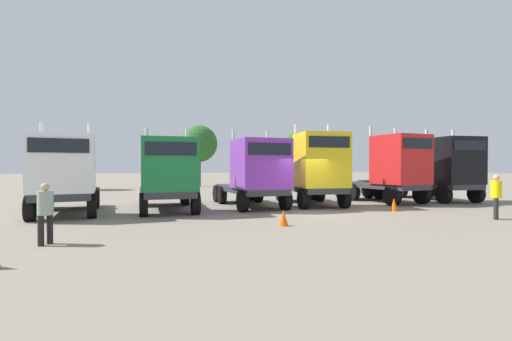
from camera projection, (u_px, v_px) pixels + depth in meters
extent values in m
plane|color=gray|center=(309.00, 212.00, 16.81)|extent=(200.00, 200.00, 0.00)
cube|color=#333338|center=(68.00, 193.00, 16.62)|extent=(2.50, 6.07, 0.30)
cube|color=white|center=(63.00, 163.00, 14.88)|extent=(2.51, 2.37, 2.40)
cube|color=black|center=(59.00, 145.00, 13.80)|extent=(2.10, 0.14, 0.55)
cylinder|color=silver|center=(90.00, 157.00, 16.41)|extent=(0.19, 0.19, 3.00)
cylinder|color=silver|center=(42.00, 157.00, 15.70)|extent=(0.19, 0.19, 3.00)
cylinder|color=#333338|center=(71.00, 187.00, 17.83)|extent=(1.15, 1.15, 0.12)
cylinder|color=black|center=(92.00, 206.00, 14.92)|extent=(0.40, 1.03, 1.02)
cylinder|color=black|center=(30.00, 208.00, 14.09)|extent=(0.40, 1.03, 1.02)
cylinder|color=black|center=(95.00, 198.00, 18.32)|extent=(0.40, 1.03, 1.02)
cylinder|color=black|center=(46.00, 200.00, 17.49)|extent=(0.40, 1.03, 1.02)
cylinder|color=black|center=(96.00, 197.00, 19.34)|extent=(0.40, 1.03, 1.02)
cylinder|color=black|center=(49.00, 198.00, 18.51)|extent=(0.40, 1.03, 1.02)
cube|color=#333338|center=(167.00, 191.00, 18.05)|extent=(2.42, 6.38, 0.30)
cube|color=#197238|center=(169.00, 164.00, 16.22)|extent=(2.49, 2.61, 2.34)
cube|color=black|center=(171.00, 149.00, 14.99)|extent=(2.10, 0.11, 0.55)
cylinder|color=silver|center=(187.00, 158.00, 17.85)|extent=(0.19, 0.19, 2.94)
cylinder|color=silver|center=(147.00, 158.00, 17.29)|extent=(0.19, 0.19, 2.94)
cylinder|color=#333338|center=(165.00, 185.00, 19.37)|extent=(1.14, 1.14, 0.12)
cylinder|color=black|center=(196.00, 203.00, 16.03)|extent=(0.39, 1.03, 1.02)
cylinder|color=black|center=(144.00, 205.00, 15.38)|extent=(0.39, 1.03, 1.02)
cylinder|color=black|center=(186.00, 196.00, 19.86)|extent=(0.39, 1.03, 1.02)
cylinder|color=black|center=(144.00, 197.00, 19.21)|extent=(0.39, 1.03, 1.02)
cylinder|color=black|center=(184.00, 194.00, 20.91)|extent=(0.39, 1.03, 1.02)
cylinder|color=black|center=(144.00, 195.00, 20.26)|extent=(0.39, 1.03, 1.02)
cube|color=#333338|center=(248.00, 189.00, 19.59)|extent=(2.25, 6.25, 0.30)
cube|color=purple|center=(260.00, 164.00, 17.86)|extent=(2.42, 2.61, 2.41)
cube|color=black|center=(270.00, 149.00, 16.61)|extent=(2.10, 0.06, 0.55)
cylinder|color=silver|center=(267.00, 159.00, 19.53)|extent=(0.18, 0.18, 3.01)
cylinder|color=silver|center=(234.00, 158.00, 18.89)|extent=(0.18, 0.18, 3.01)
cylinder|color=#333338|center=(241.00, 184.00, 20.88)|extent=(1.11, 1.11, 0.12)
cylinder|color=black|center=(285.00, 200.00, 17.69)|extent=(0.36, 1.01, 1.00)
cylinder|color=black|center=(243.00, 201.00, 16.95)|extent=(0.36, 1.01, 1.00)
cylinder|color=black|center=(258.00, 194.00, 21.39)|extent=(0.36, 1.01, 1.00)
cylinder|color=black|center=(222.00, 195.00, 20.65)|extent=(0.36, 1.01, 1.00)
cylinder|color=black|center=(252.00, 193.00, 22.43)|extent=(0.36, 1.01, 1.00)
cylinder|color=black|center=(217.00, 194.00, 21.69)|extent=(0.36, 1.01, 1.00)
cube|color=#333338|center=(309.00, 188.00, 20.44)|extent=(3.01, 6.03, 0.30)
cube|color=yellow|center=(321.00, 160.00, 18.70)|extent=(2.70, 2.60, 2.80)
cube|color=black|center=(330.00, 142.00, 17.56)|extent=(2.08, 0.34, 0.55)
cylinder|color=silver|center=(329.00, 155.00, 20.14)|extent=(0.20, 0.20, 3.40)
cylinder|color=silver|center=(296.00, 155.00, 19.78)|extent=(0.20, 0.20, 3.40)
cylinder|color=#333338|center=(302.00, 183.00, 21.69)|extent=(1.25, 1.25, 0.12)
cylinder|color=black|center=(344.00, 198.00, 18.51)|extent=(0.49, 1.05, 1.01)
cylinder|color=black|center=(303.00, 199.00, 18.09)|extent=(0.49, 1.05, 1.01)
cylinder|color=black|center=(320.00, 193.00, 21.92)|extent=(0.49, 1.05, 1.01)
cylinder|color=black|center=(285.00, 194.00, 21.50)|extent=(0.49, 1.05, 1.01)
cylinder|color=black|center=(313.00, 192.00, 23.00)|extent=(0.49, 1.05, 1.01)
cylinder|color=black|center=(280.00, 192.00, 22.58)|extent=(0.49, 1.05, 1.01)
cube|color=#333338|center=(380.00, 185.00, 21.89)|extent=(2.64, 5.76, 0.30)
cube|color=red|center=(400.00, 160.00, 20.41)|extent=(2.58, 2.60, 2.76)
cube|color=black|center=(418.00, 143.00, 19.27)|extent=(2.10, 0.21, 0.55)
cylinder|color=silver|center=(395.00, 155.00, 22.03)|extent=(0.19, 0.19, 3.36)
cylinder|color=silver|center=(371.00, 155.00, 21.27)|extent=(0.19, 0.19, 3.36)
cylinder|color=#333338|center=(366.00, 181.00, 23.02)|extent=(1.18, 1.18, 0.12)
cylinder|color=black|center=(422.00, 195.00, 20.41)|extent=(0.43, 1.11, 1.08)
cylinder|color=black|center=(392.00, 196.00, 19.53)|extent=(0.43, 1.11, 1.08)
cylinder|color=black|center=(380.00, 191.00, 23.44)|extent=(0.43, 1.11, 1.08)
cylinder|color=black|center=(353.00, 192.00, 22.55)|extent=(0.43, 1.11, 1.08)
cylinder|color=black|center=(368.00, 190.00, 24.45)|extent=(0.43, 1.11, 1.08)
cylinder|color=black|center=(342.00, 191.00, 23.56)|extent=(0.43, 1.11, 1.08)
cube|color=#333338|center=(431.00, 185.00, 23.31)|extent=(2.93, 6.53, 0.30)
cube|color=black|center=(455.00, 161.00, 21.29)|extent=(2.65, 2.49, 2.74)
cube|color=black|center=(470.00, 145.00, 20.18)|extent=(2.09, 0.29, 0.55)
cylinder|color=silver|center=(453.00, 156.00, 22.73)|extent=(0.20, 0.20, 3.34)
cylinder|color=silver|center=(426.00, 156.00, 22.32)|extent=(0.20, 0.20, 3.34)
cylinder|color=#333338|center=(417.00, 181.00, 24.66)|extent=(1.22, 1.22, 0.12)
cylinder|color=black|center=(476.00, 194.00, 21.15)|extent=(0.47, 1.08, 1.05)
cylinder|color=black|center=(444.00, 195.00, 20.68)|extent=(0.47, 1.08, 1.05)
cylinder|color=black|center=(429.00, 190.00, 25.07)|extent=(0.47, 1.08, 1.05)
cylinder|color=black|center=(401.00, 190.00, 24.60)|extent=(0.47, 1.08, 1.05)
cylinder|color=black|center=(419.00, 189.00, 26.15)|extent=(0.47, 1.08, 1.05)
cylinder|color=black|center=(392.00, 189.00, 25.67)|extent=(0.47, 1.08, 1.05)
cylinder|color=#262626|center=(496.00, 209.00, 14.51)|extent=(0.22, 0.22, 0.87)
cylinder|color=#262626|center=(496.00, 208.00, 14.73)|extent=(0.22, 0.22, 0.87)
cylinder|color=yellow|center=(496.00, 189.00, 14.61)|extent=(0.55, 0.55, 0.69)
sphere|color=tan|center=(496.00, 178.00, 14.60)|extent=(0.24, 0.24, 0.24)
cylinder|color=black|center=(50.00, 229.00, 9.99)|extent=(0.22, 0.22, 0.82)
cylinder|color=black|center=(41.00, 231.00, 9.73)|extent=(0.22, 0.22, 0.82)
cylinder|color=#8CA291|center=(45.00, 203.00, 9.85)|extent=(0.56, 0.56, 0.65)
sphere|color=tan|center=(45.00, 187.00, 9.84)|extent=(0.22, 0.22, 0.22)
cone|color=#F2590C|center=(283.00, 218.00, 13.01)|extent=(0.36, 0.36, 0.57)
cone|color=#F2590C|center=(394.00, 205.00, 17.28)|extent=(0.36, 0.36, 0.62)
cylinder|color=#4C3823|center=(77.00, 178.00, 32.63)|extent=(0.36, 0.36, 2.08)
sphere|color=#286023|center=(77.00, 154.00, 32.60)|extent=(3.00, 3.00, 3.00)
cylinder|color=#4C3823|center=(199.00, 172.00, 38.01)|extent=(0.36, 0.36, 2.97)
sphere|color=#286023|center=(199.00, 144.00, 37.98)|extent=(3.87, 3.87, 3.87)
cylinder|color=#4C3823|center=(296.00, 172.00, 41.65)|extent=(0.36, 0.36, 2.84)
sphere|color=#286023|center=(296.00, 148.00, 41.61)|extent=(3.53, 3.53, 3.53)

